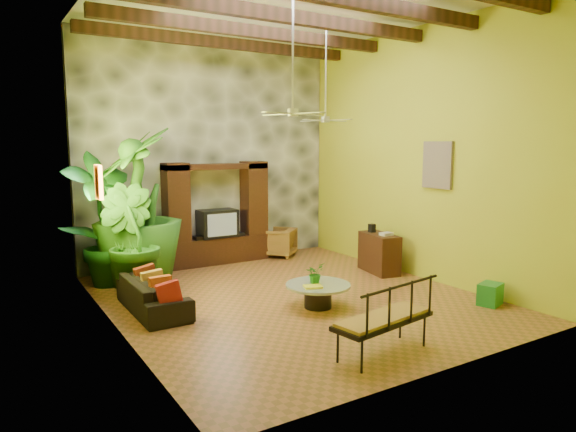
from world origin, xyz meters
TOP-DOWN VIEW (x-y plane):
  - ground at (0.00, 0.00)m, footprint 7.00×7.00m
  - ceiling at (0.00, 0.00)m, footprint 6.00×7.00m
  - back_wall at (0.00, 3.50)m, footprint 6.00×0.02m
  - left_wall at (-3.00, 0.00)m, footprint 0.02×7.00m
  - right_wall at (3.00, 0.00)m, footprint 0.02×7.00m
  - stone_accent_wall at (0.00, 3.44)m, footprint 5.98×0.10m
  - ceiling_beams at (0.00, 0.00)m, footprint 5.95×5.36m
  - entertainment_center at (0.00, 3.14)m, footprint 2.40×0.55m
  - ceiling_fan_front at (-0.20, -0.40)m, footprint 1.28×1.28m
  - ceiling_fan_back at (1.60, 1.20)m, footprint 1.28×1.28m
  - wall_art_mask at (-2.96, 1.00)m, footprint 0.06×0.32m
  - wall_art_painting at (2.96, -0.60)m, footprint 0.06×0.70m
  - sofa at (-2.30, 0.52)m, footprint 0.73×1.86m
  - wicker_armchair at (1.54, 3.00)m, footprint 1.06×1.06m
  - tall_plant_a at (-2.65, 2.46)m, footprint 1.59×1.33m
  - tall_plant_b at (-2.38, 1.55)m, footprint 1.37×1.42m
  - tall_plant_c at (-1.99, 2.40)m, footprint 1.76×1.76m
  - coffee_table at (0.09, -0.73)m, footprint 1.08×1.08m
  - centerpiece_plant at (0.08, -0.66)m, footprint 0.38×0.36m
  - yellow_tray at (-0.10, -0.86)m, footprint 0.34×0.29m
  - iron_bench at (-0.30, -2.82)m, footprint 1.54×0.76m
  - side_console at (2.56, 0.53)m, footprint 0.66×1.10m
  - green_bin at (2.65, -2.15)m, footprint 0.50×0.43m

SIDE VIEW (x-z plane):
  - ground at x=0.00m, z-range 0.00..0.00m
  - green_bin at x=2.65m, z-range 0.00..0.37m
  - coffee_table at x=0.09m, z-range 0.06..0.46m
  - sofa at x=-2.30m, z-range 0.00..0.54m
  - wicker_armchair at x=1.54m, z-range 0.00..0.69m
  - side_console at x=2.56m, z-range 0.00..0.82m
  - yellow_tray at x=-0.10m, z-range 0.40..0.43m
  - iron_bench at x=-0.30m, z-range 0.26..0.82m
  - centerpiece_plant at x=0.08m, z-range 0.40..0.74m
  - entertainment_center at x=0.00m, z-range -0.18..2.12m
  - tall_plant_b at x=-2.38m, z-range 0.00..2.02m
  - tall_plant_a at x=-2.65m, z-range 0.00..2.57m
  - tall_plant_c at x=-1.99m, z-range 0.00..3.01m
  - wall_art_mask at x=-2.96m, z-range 1.83..2.38m
  - wall_art_painting at x=2.96m, z-range 1.85..2.75m
  - back_wall at x=0.00m, z-range 0.00..5.00m
  - left_wall at x=-3.00m, z-range 0.00..5.00m
  - right_wall at x=3.00m, z-range 0.00..5.00m
  - stone_accent_wall at x=0.00m, z-range 0.01..4.99m
  - ceiling_fan_front at x=-0.20m, z-range 2.47..4.33m
  - ceiling_fan_back at x=1.60m, z-range 2.47..4.33m
  - ceiling_beams at x=0.00m, z-range 4.67..4.89m
  - ceiling at x=0.00m, z-range 4.99..5.01m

